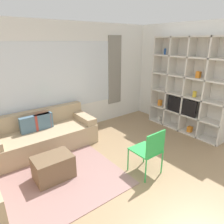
% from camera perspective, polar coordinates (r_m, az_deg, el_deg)
% --- Properties ---
extents(ground_plane, '(16.00, 16.00, 0.00)m').
position_cam_1_polar(ground_plane, '(3.26, 12.29, -24.84)').
color(ground_plane, '#9E7F5B').
extents(wall_back, '(6.75, 0.11, 2.70)m').
position_cam_1_polar(wall_back, '(5.02, -15.16, 8.64)').
color(wall_back, white).
rests_on(wall_back, ground_plane).
extents(wall_right, '(0.07, 4.33, 2.70)m').
position_cam_1_polar(wall_right, '(5.62, 20.05, 9.22)').
color(wall_right, white).
rests_on(wall_right, ground_plane).
extents(area_rug, '(2.85, 2.35, 0.01)m').
position_cam_1_polar(area_rug, '(3.86, -21.99, -17.75)').
color(area_rug, gray).
rests_on(area_rug, ground_plane).
extents(shelving_unit, '(0.35, 2.06, 2.37)m').
position_cam_1_polar(shelving_unit, '(5.39, 20.82, 6.65)').
color(shelving_unit, silver).
rests_on(shelving_unit, ground_plane).
extents(couch_main, '(2.19, 0.94, 0.80)m').
position_cam_1_polar(couch_main, '(4.67, -18.99, -6.36)').
color(couch_main, tan).
rests_on(couch_main, ground_plane).
extents(ottoman, '(0.64, 0.45, 0.43)m').
position_cam_1_polar(ottoman, '(3.70, -16.38, -14.91)').
color(ottoman, brown).
rests_on(ottoman, ground_plane).
extents(folding_chair, '(0.44, 0.46, 0.86)m').
position_cam_1_polar(folding_chair, '(3.54, 10.66, -10.27)').
color(folding_chair, green).
rests_on(folding_chair, ground_plane).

